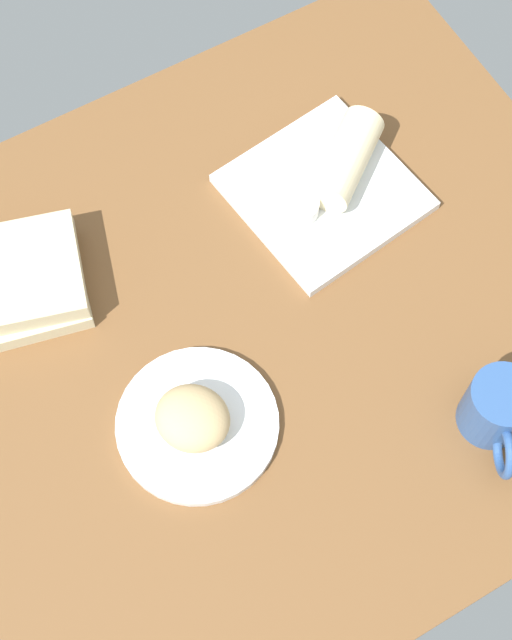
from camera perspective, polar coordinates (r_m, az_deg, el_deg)
The scene contains 8 objects.
dining_table at distance 131.04cm, azimuth -0.85°, elevation -1.09°, with size 110.00×90.00×4.00cm, color brown.
round_plate at distance 124.01cm, azimuth -3.54°, elevation -6.28°, with size 21.26×21.26×1.40cm, color white.
scone_pastry at distance 120.60cm, azimuth -3.84°, elevation -5.92°, with size 9.77×8.88×5.64cm, color tan.
square_plate at distance 139.07cm, azimuth 4.09°, elevation 7.69°, with size 23.78×23.78×1.60cm, color white.
sauce_cup at distance 134.98cm, azimuth 2.59°, elevation 6.84°, with size 5.76×5.76×2.66cm.
breakfast_wrap at distance 137.73cm, azimuth 5.43°, elevation 9.60°, with size 6.13×6.13×14.84cm, color beige.
book_stack at distance 133.38cm, azimuth -14.50°, elevation 2.15°, with size 23.41×20.85×5.70cm.
coffee_mug at distance 123.74cm, azimuth 14.30°, elevation -5.25°, with size 9.05×12.86×9.66cm.
Camera 1 is at (23.97, 45.82, 122.40)cm, focal length 53.25 mm.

